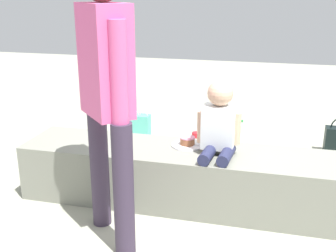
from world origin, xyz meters
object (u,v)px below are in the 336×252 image
(water_bottle_near_gift, at_px, (241,131))
(water_bottle_far_side, at_px, (109,152))
(party_cup_red, at_px, (196,138))
(adult_standing, at_px, (106,79))
(child_seated, at_px, (219,123))
(cake_plate, at_px, (187,143))
(gift_bag, at_px, (139,127))

(water_bottle_near_gift, relative_size, water_bottle_far_side, 1.02)
(water_bottle_far_side, relative_size, party_cup_red, 1.80)
(adult_standing, bearing_deg, child_seated, 42.82)
(cake_plate, relative_size, party_cup_red, 1.95)
(water_bottle_far_side, height_order, party_cup_red, water_bottle_far_side)
(cake_plate, height_order, gift_bag, cake_plate)
(adult_standing, relative_size, water_bottle_near_gift, 7.48)
(cake_plate, height_order, party_cup_red, cake_plate)
(cake_plate, height_order, water_bottle_far_side, cake_plate)
(adult_standing, bearing_deg, party_cup_red, 83.56)
(child_seated, height_order, cake_plate, child_seated)
(gift_bag, bearing_deg, cake_plate, -56.55)
(water_bottle_near_gift, xyz_separation_m, water_bottle_far_side, (-1.04, -0.81, -0.00))
(water_bottle_far_side, bearing_deg, water_bottle_near_gift, 37.99)
(gift_bag, relative_size, water_bottle_near_gift, 1.38)
(cake_plate, distance_m, party_cup_red, 1.12)
(adult_standing, height_order, party_cup_red, adult_standing)
(child_seated, xyz_separation_m, water_bottle_near_gift, (0.05, 1.35, -0.50))
(child_seated, xyz_separation_m, water_bottle_far_side, (-0.98, 0.54, -0.50))
(child_seated, distance_m, gift_bag, 1.54)
(gift_bag, xyz_separation_m, water_bottle_far_side, (-0.07, -0.60, -0.03))
(adult_standing, bearing_deg, water_bottle_near_gift, 72.22)
(water_bottle_near_gift, distance_m, party_cup_red, 0.45)
(cake_plate, relative_size, water_bottle_near_gift, 1.06)
(water_bottle_near_gift, bearing_deg, child_seated, -92.19)
(water_bottle_near_gift, xyz_separation_m, party_cup_red, (-0.41, -0.19, -0.04))
(water_bottle_far_side, bearing_deg, child_seated, -28.89)
(child_seated, xyz_separation_m, gift_bag, (-0.91, 1.15, -0.47))
(water_bottle_far_side, bearing_deg, adult_standing, -67.15)
(cake_plate, bearing_deg, water_bottle_near_gift, 77.59)
(child_seated, xyz_separation_m, adult_standing, (-0.54, -0.50, 0.36))
(gift_bag, bearing_deg, water_bottle_far_side, -96.80)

